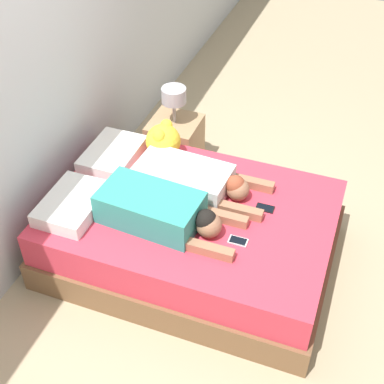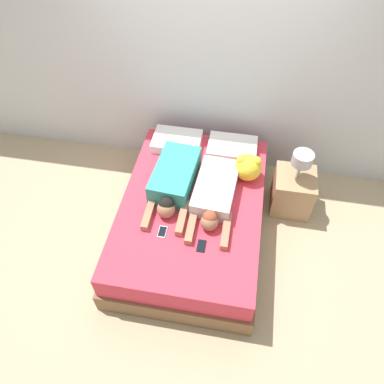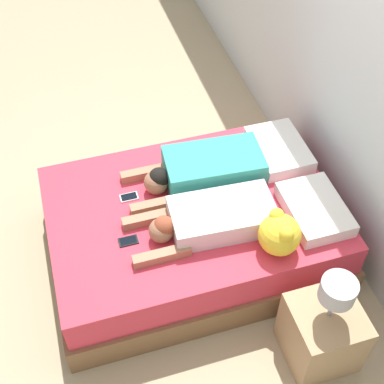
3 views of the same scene
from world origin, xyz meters
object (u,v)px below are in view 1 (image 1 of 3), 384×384
at_px(person_right, 194,179).
at_px(bed, 192,234).
at_px(pillow_head_left, 73,204).
at_px(person_left, 160,211).
at_px(nightstand, 175,141).
at_px(cell_phone_left, 238,241).
at_px(pillow_head_right, 113,154).
at_px(plush_toy, 163,140).
at_px(cell_phone_right, 265,208).

bearing_deg(person_right, bed, -163.69).
xyz_separation_m(pillow_head_left, person_right, (0.53, -0.73, 0.03)).
xyz_separation_m(person_left, nightstand, (1.26, 0.40, -0.35)).
distance_m(cell_phone_left, nightstand, 1.61).
relative_size(pillow_head_right, nightstand, 0.65).
xyz_separation_m(pillow_head_left, plush_toy, (0.83, -0.36, 0.10)).
distance_m(person_right, nightstand, 1.02).
bearing_deg(pillow_head_right, cell_phone_left, -113.56).
bearing_deg(bed, person_left, 144.62).
bearing_deg(plush_toy, person_left, -158.81).
bearing_deg(pillow_head_left, pillow_head_right, 0.00).
relative_size(pillow_head_right, cell_phone_right, 4.11).
height_order(person_left, cell_phone_left, person_left).
distance_m(person_left, plush_toy, 0.78).
height_order(person_left, nightstand, nightstand).
distance_m(cell_phone_right, plush_toy, 1.00).
bearing_deg(pillow_head_right, cell_phone_right, -96.21).
xyz_separation_m(person_left, cell_phone_left, (0.01, -0.56, -0.10)).
relative_size(bed, cell_phone_left, 15.94).
bearing_deg(cell_phone_right, bed, 109.32).
bearing_deg(person_left, pillow_head_left, 98.81).
bearing_deg(cell_phone_left, person_right, 48.13).
distance_m(pillow_head_left, plush_toy, 0.91).
relative_size(person_right, plush_toy, 3.47).
relative_size(person_right, cell_phone_left, 7.81).
xyz_separation_m(pillow_head_right, cell_phone_left, (-0.53, -1.21, -0.05)).
bearing_deg(cell_phone_right, person_right, 85.96).
bearing_deg(pillow_head_left, bed, -68.33).
height_order(pillow_head_left, cell_phone_right, pillow_head_left).
distance_m(bed, person_right, 0.42).
bearing_deg(plush_toy, person_right, -128.49).
relative_size(pillow_head_left, nightstand, 0.65).
xyz_separation_m(cell_phone_left, plush_toy, (0.72, 0.85, 0.14)).
bearing_deg(plush_toy, cell_phone_left, -130.43).
height_order(person_left, person_right, person_left).
xyz_separation_m(person_right, cell_phone_left, (-0.42, -0.47, -0.08)).
bearing_deg(person_right, plush_toy, 51.51).
bearing_deg(cell_phone_left, bed, 62.93).
xyz_separation_m(cell_phone_left, nightstand, (1.26, 0.97, -0.25)).
relative_size(bed, person_right, 2.04).
xyz_separation_m(bed, pillow_head_left, (-0.32, 0.80, 0.32)).
bearing_deg(person_left, person_right, -11.90).
height_order(pillow_head_left, plush_toy, plush_toy).
bearing_deg(person_right, pillow_head_right, 82.13).
height_order(bed, nightstand, nightstand).
relative_size(bed, pillow_head_left, 3.88).
relative_size(pillow_head_left, person_right, 0.53).
height_order(bed, plush_toy, plush_toy).
relative_size(cell_phone_left, nightstand, 0.16).
bearing_deg(bed, nightstand, 28.01).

